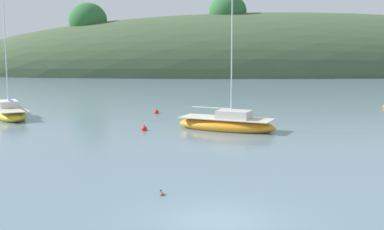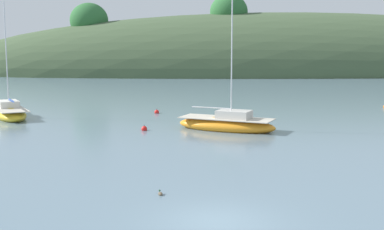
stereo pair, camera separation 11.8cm
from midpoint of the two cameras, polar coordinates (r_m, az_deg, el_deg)
name	(u,v)px [view 2 (the right image)]	position (r m, az deg, el deg)	size (l,w,h in m)	color
ground_plane	(216,221)	(19.74, 2.85, -11.43)	(400.00, 400.00, 0.00)	slate
far_shoreline_hill	(290,73)	(116.58, 10.67, 4.53)	(150.00, 36.00, 29.80)	#425638
sailboat_teal_outer	(10,113)	(48.66, -19.18, 0.24)	(5.42, 7.73, 10.37)	gold
sailboat_red_portside	(227,124)	(39.57, 3.92, -0.99)	(8.01, 5.76, 10.90)	orange
mooring_buoy_inner	(157,112)	(49.02, -3.79, 0.33)	(0.44, 0.44, 0.54)	red
mooring_buoy_outer	(144,129)	(39.45, -5.14, -1.52)	(0.44, 0.44, 0.54)	red
duck_lead	(160,194)	(22.90, -3.32, -8.55)	(0.26, 0.42, 0.24)	brown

